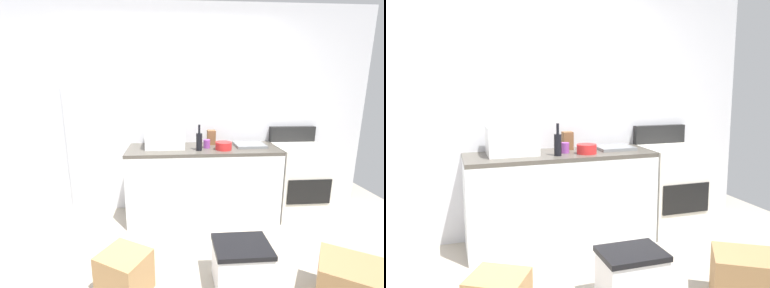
{
  "view_description": "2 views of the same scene",
  "coord_description": "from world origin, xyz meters",
  "views": [
    {
      "loc": [
        -0.06,
        -1.86,
        1.66
      ],
      "look_at": [
        0.13,
        0.67,
        1.07
      ],
      "focal_mm": 24.66,
      "sensor_mm": 36.0,
      "label": 1
    },
    {
      "loc": [
        -0.73,
        -2.45,
        1.57
      ],
      "look_at": [
        0.35,
        0.79,
        1.04
      ],
      "focal_mm": 37.6,
      "sensor_mm": 36.0,
      "label": 2
    }
  ],
  "objects": [
    {
      "name": "sink_basin",
      "position": [
        0.89,
        1.24,
        0.92
      ],
      "size": [
        0.36,
        0.32,
        0.03
      ],
      "primitive_type": "cube",
      "color": "slate",
      "rests_on": "kitchen_counter"
    },
    {
      "name": "coffee_mug",
      "position": [
        0.35,
        1.19,
        0.95
      ],
      "size": [
        0.08,
        0.08,
        0.1
      ],
      "primitive_type": "cylinder",
      "color": "purple",
      "rests_on": "kitchen_counter"
    },
    {
      "name": "kitchen_counter",
      "position": [
        0.3,
        1.2,
        0.45
      ],
      "size": [
        1.8,
        0.6,
        0.9
      ],
      "color": "silver",
      "rests_on": "ground_plane"
    },
    {
      "name": "wall_back",
      "position": [
        0.0,
        1.55,
        1.3
      ],
      "size": [
        5.0,
        0.1,
        2.6
      ],
      "primitive_type": "cube",
      "color": "silver",
      "rests_on": "ground_plane"
    },
    {
      "name": "wine_bottle",
      "position": [
        0.24,
        1.07,
        1.01
      ],
      "size": [
        0.07,
        0.07,
        0.3
      ],
      "color": "black",
      "rests_on": "kitchen_counter"
    },
    {
      "name": "storage_bin",
      "position": [
        0.49,
        0.01,
        0.19
      ],
      "size": [
        0.46,
        0.36,
        0.38
      ],
      "color": "silver",
      "rests_on": "ground_plane"
    },
    {
      "name": "cardboard_box_medium",
      "position": [
        1.25,
        -0.29,
        0.18
      ],
      "size": [
        0.61,
        0.59,
        0.37
      ],
      "primitive_type": "cube",
      "rotation": [
        0.0,
        0.0,
        -0.57
      ],
      "color": "olive",
      "rests_on": "ground_plane"
    },
    {
      "name": "knife_block",
      "position": [
        0.43,
        1.37,
        0.99
      ],
      "size": [
        0.1,
        0.1,
        0.18
      ],
      "primitive_type": "cube",
      "color": "brown",
      "rests_on": "kitchen_counter"
    },
    {
      "name": "mixing_bowl",
      "position": [
        0.53,
        1.09,
        0.95
      ],
      "size": [
        0.19,
        0.19,
        0.09
      ],
      "primitive_type": "cylinder",
      "color": "red",
      "rests_on": "kitchen_counter"
    },
    {
      "name": "stove_oven",
      "position": [
        1.52,
        1.21,
        0.47
      ],
      "size": [
        0.6,
        0.61,
        1.1
      ],
      "color": "silver",
      "rests_on": "ground_plane"
    },
    {
      "name": "microwave",
      "position": [
        -0.15,
        1.25,
        1.04
      ],
      "size": [
        0.46,
        0.34,
        0.27
      ],
      "primitive_type": "cube",
      "color": "white",
      "rests_on": "kitchen_counter"
    },
    {
      "name": "ground_plane",
      "position": [
        0.0,
        0.0,
        0.0
      ],
      "size": [
        6.0,
        6.0,
        0.0
      ],
      "primitive_type": "plane",
      "color": "#9E9384"
    },
    {
      "name": "cardboard_box_large",
      "position": [
        -0.46,
        -0.01,
        0.18
      ],
      "size": [
        0.48,
        0.46,
        0.35
      ],
      "primitive_type": "cube",
      "rotation": [
        0.0,
        0.0,
        -0.53
      ],
      "color": "#A37A4C",
      "rests_on": "ground_plane"
    },
    {
      "name": "refrigerator",
      "position": [
        -1.75,
        1.15,
        0.8
      ],
      "size": [
        0.68,
        0.66,
        1.61
      ],
      "primitive_type": "cube",
      "color": "silver",
      "rests_on": "ground_plane"
    }
  ]
}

